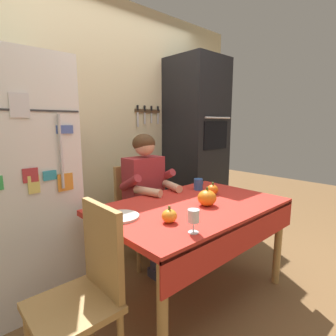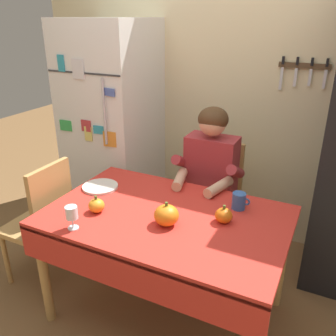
# 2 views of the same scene
# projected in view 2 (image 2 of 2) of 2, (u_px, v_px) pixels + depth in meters

# --- Properties ---
(ground_plane) EXTENTS (10.00, 10.00, 0.00)m
(ground_plane) POSITION_uv_depth(u_px,v_px,m) (159.00, 321.00, 2.29)
(ground_plane) COLOR brown
(ground_plane) RESTS_ON ground
(back_wall_assembly) EXTENTS (3.70, 0.13, 2.60)m
(back_wall_assembly) POSITION_uv_depth(u_px,v_px,m) (241.00, 84.00, 2.88)
(back_wall_assembly) COLOR beige
(back_wall_assembly) RESTS_ON ground
(refrigerator) EXTENTS (0.68, 0.71, 1.80)m
(refrigerator) POSITION_uv_depth(u_px,v_px,m) (113.00, 129.00, 3.12)
(refrigerator) COLOR white
(refrigerator) RESTS_ON ground
(dining_table) EXTENTS (1.40, 0.90, 0.74)m
(dining_table) POSITION_uv_depth(u_px,v_px,m) (164.00, 228.00, 2.10)
(dining_table) COLOR tan
(dining_table) RESTS_ON ground
(chair_behind_person) EXTENTS (0.40, 0.40, 0.93)m
(chair_behind_person) POSITION_uv_depth(u_px,v_px,m) (215.00, 196.00, 2.79)
(chair_behind_person) COLOR tan
(chair_behind_person) RESTS_ON ground
(seated_person) EXTENTS (0.47, 0.55, 1.25)m
(seated_person) POSITION_uv_depth(u_px,v_px,m) (207.00, 178.00, 2.55)
(seated_person) COLOR #38384C
(seated_person) RESTS_ON ground
(chair_left_side) EXTENTS (0.40, 0.40, 0.93)m
(chair_left_side) POSITION_uv_depth(u_px,v_px,m) (44.00, 219.00, 2.47)
(chair_left_side) COLOR tan
(chair_left_side) RESTS_ON ground
(coffee_mug) EXTENTS (0.11, 0.08, 0.10)m
(coffee_mug) POSITION_uv_depth(u_px,v_px,m) (239.00, 201.00, 2.13)
(coffee_mug) COLOR #2D569E
(coffee_mug) RESTS_ON dining_table
(wine_glass) EXTENTS (0.07, 0.07, 0.13)m
(wine_glass) POSITION_uv_depth(u_px,v_px,m) (72.00, 214.00, 1.91)
(wine_glass) COLOR white
(wine_glass) RESTS_ON dining_table
(pumpkin_large) EXTENTS (0.14, 0.14, 0.14)m
(pumpkin_large) POSITION_uv_depth(u_px,v_px,m) (167.00, 215.00, 1.96)
(pumpkin_large) COLOR orange
(pumpkin_large) RESTS_ON dining_table
(pumpkin_medium) EXTENTS (0.09, 0.09, 0.11)m
(pumpkin_medium) POSITION_uv_depth(u_px,v_px,m) (96.00, 206.00, 2.09)
(pumpkin_medium) COLOR orange
(pumpkin_medium) RESTS_ON dining_table
(pumpkin_small) EXTENTS (0.10, 0.10, 0.11)m
(pumpkin_small) POSITION_uv_depth(u_px,v_px,m) (224.00, 215.00, 1.99)
(pumpkin_small) COLOR orange
(pumpkin_small) RESTS_ON dining_table
(serving_tray) EXTENTS (0.24, 0.24, 0.02)m
(serving_tray) POSITION_uv_depth(u_px,v_px,m) (100.00, 187.00, 2.40)
(serving_tray) COLOR silver
(serving_tray) RESTS_ON dining_table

